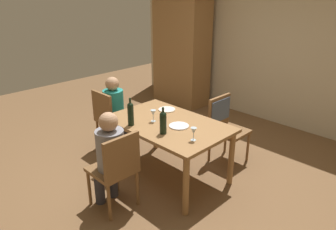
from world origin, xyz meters
TOP-DOWN VIEW (x-y plane):
  - ground_plane at (0.00, 0.00)m, footprint 10.00×10.00m
  - rear_room_partition at (0.00, 2.68)m, footprint 6.40×0.12m
  - armoire_cabinet at (-1.85, 2.23)m, footprint 1.18×0.62m
  - dining_table at (0.00, 0.00)m, footprint 1.50×0.97m
  - chair_near at (0.09, -0.86)m, footprint 0.44×0.44m
  - chair_left_end at (-1.13, -0.09)m, footprint 0.44×0.44m
  - chair_far_right at (0.21, 0.86)m, footprint 0.46×0.44m
  - person_woman_host at (-0.03, -0.86)m, footprint 0.35×0.30m
  - person_man_bearded at (-1.13, 0.03)m, footprint 0.30×0.34m
  - wine_bottle_tall_green at (-0.26, -0.37)m, footprint 0.07×0.07m
  - wine_bottle_dark_red at (0.18, -0.26)m, footprint 0.08×0.08m
  - wine_glass_near_left at (-0.16, -0.10)m, footprint 0.07×0.07m
  - wine_glass_centre at (0.54, -0.15)m, footprint 0.07×0.07m
  - dinner_plate_host at (0.18, 0.01)m, footprint 0.24×0.24m
  - dinner_plate_guest_left at (-0.31, 0.29)m, footprint 0.23×0.23m

SIDE VIEW (x-z plane):
  - ground_plane at x=0.00m, z-range 0.00..0.00m
  - chair_near at x=0.09m, z-range 0.07..0.99m
  - chair_left_end at x=-1.13m, z-range 0.07..0.99m
  - chair_far_right at x=0.21m, z-range 0.13..1.05m
  - person_man_bearded at x=-1.13m, z-range 0.09..1.20m
  - person_woman_host at x=-0.03m, z-range 0.09..1.21m
  - dining_table at x=0.00m, z-range 0.28..1.04m
  - dinner_plate_host at x=0.18m, z-range 0.75..0.77m
  - dinner_plate_guest_left at x=-0.31m, z-range 0.75..0.77m
  - wine_glass_near_left at x=-0.16m, z-range 0.79..0.93m
  - wine_glass_centre at x=0.54m, z-range 0.79..0.93m
  - wine_bottle_dark_red at x=0.18m, z-range 0.74..1.05m
  - wine_bottle_tall_green at x=-0.26m, z-range 0.74..1.08m
  - armoire_cabinet at x=-1.85m, z-range 0.01..2.19m
  - rear_room_partition at x=0.00m, z-range 0.00..2.70m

